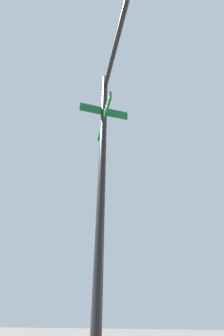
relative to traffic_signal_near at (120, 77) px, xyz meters
name	(u,v)px	position (x,y,z in m)	size (l,w,h in m)	color
traffic_signal_near	(120,77)	(0.00, 0.00, 0.00)	(2.75, 2.01, 6.26)	black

